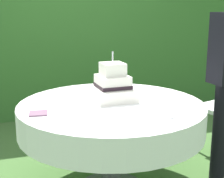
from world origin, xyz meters
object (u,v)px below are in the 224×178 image
(cake_table, at_px, (111,118))
(serving_plate_far, at_px, (166,115))
(wedding_cake, at_px, (113,86))
(serving_plate_left, at_px, (175,98))
(napkin_stack, at_px, (38,113))
(serving_plate_near, at_px, (139,91))

(cake_table, bearing_deg, serving_plate_far, -58.04)
(wedding_cake, height_order, serving_plate_left, wedding_cake)
(serving_plate_left, height_order, napkin_stack, serving_plate_left)
(cake_table, distance_m, serving_plate_near, 0.46)
(wedding_cake, xyz_separation_m, serving_plate_near, (0.30, 0.19, -0.10))
(napkin_stack, bearing_deg, wedding_cake, 17.22)
(serving_plate_far, height_order, serving_plate_left, same)
(cake_table, height_order, serving_plate_left, serving_plate_left)
(wedding_cake, relative_size, serving_plate_near, 3.16)
(wedding_cake, bearing_deg, serving_plate_near, 32.24)
(serving_plate_far, bearing_deg, napkin_stack, 158.70)
(wedding_cake, distance_m, serving_plate_near, 0.37)
(wedding_cake, bearing_deg, serving_plate_left, -13.40)
(serving_plate_left, bearing_deg, wedding_cake, 166.60)
(wedding_cake, bearing_deg, cake_table, -114.35)
(serving_plate_far, distance_m, napkin_stack, 0.86)
(napkin_stack, bearing_deg, cake_table, 9.50)
(serving_plate_near, relative_size, serving_plate_far, 0.94)
(cake_table, relative_size, serving_plate_far, 11.02)
(cake_table, bearing_deg, napkin_stack, -170.50)
(cake_table, height_order, napkin_stack, napkin_stack)
(serving_plate_left, xyz_separation_m, napkin_stack, (-1.08, -0.07, -0.00))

